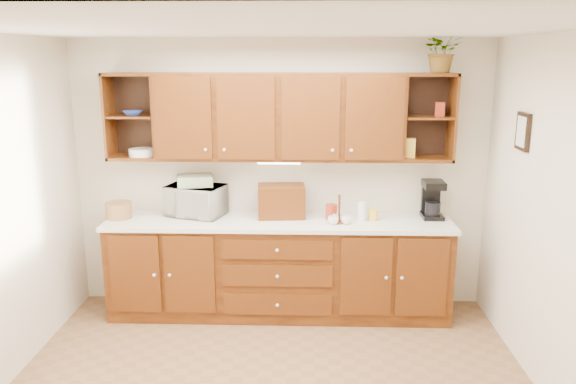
# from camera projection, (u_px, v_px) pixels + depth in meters

# --- Properties ---
(ceiling) EXTENTS (4.00, 4.00, 0.00)m
(ceiling) POSITION_uv_depth(u_px,v_px,m) (266.00, 28.00, 3.48)
(ceiling) COLOR white
(ceiling) RESTS_ON back_wall
(back_wall) EXTENTS (4.00, 0.00, 4.00)m
(back_wall) POSITION_uv_depth(u_px,v_px,m) (280.00, 176.00, 5.48)
(back_wall) COLOR beige
(back_wall) RESTS_ON floor
(right_wall) EXTENTS (0.00, 3.50, 3.50)m
(right_wall) POSITION_uv_depth(u_px,v_px,m) (569.00, 232.00, 3.72)
(right_wall) COLOR beige
(right_wall) RESTS_ON floor
(base_cabinets) EXTENTS (3.20, 0.60, 0.90)m
(base_cabinets) POSITION_uv_depth(u_px,v_px,m) (279.00, 268.00, 5.39)
(base_cabinets) COLOR #361306
(base_cabinets) RESTS_ON floor
(countertop) EXTENTS (3.24, 0.64, 0.04)m
(countertop) POSITION_uv_depth(u_px,v_px,m) (279.00, 222.00, 5.27)
(countertop) COLOR white
(countertop) RESTS_ON base_cabinets
(upper_cabinets) EXTENTS (3.20, 0.33, 0.80)m
(upper_cabinets) POSITION_uv_depth(u_px,v_px,m) (280.00, 116.00, 5.19)
(upper_cabinets) COLOR #361306
(upper_cabinets) RESTS_ON back_wall
(undercabinet_light) EXTENTS (0.40, 0.05, 0.02)m
(undercabinet_light) POSITION_uv_depth(u_px,v_px,m) (279.00, 162.00, 5.23)
(undercabinet_light) COLOR white
(undercabinet_light) RESTS_ON upper_cabinets
(framed_picture) EXTENTS (0.03, 0.24, 0.30)m
(framed_picture) POSITION_uv_depth(u_px,v_px,m) (523.00, 132.00, 4.47)
(framed_picture) COLOR black
(framed_picture) RESTS_ON right_wall
(wicker_basket) EXTENTS (0.25, 0.25, 0.15)m
(wicker_basket) POSITION_uv_depth(u_px,v_px,m) (119.00, 210.00, 5.32)
(wicker_basket) COLOR #A98146
(wicker_basket) RESTS_ON countertop
(microwave) EXTENTS (0.61, 0.50, 0.29)m
(microwave) POSITION_uv_depth(u_px,v_px,m) (196.00, 200.00, 5.39)
(microwave) COLOR beige
(microwave) RESTS_ON countertop
(towel_stack) EXTENTS (0.37, 0.30, 0.10)m
(towel_stack) POSITION_uv_depth(u_px,v_px,m) (195.00, 180.00, 5.34)
(towel_stack) COLOR #ECE26F
(towel_stack) RESTS_ON microwave
(wine_bottle) EXTENTS (0.07, 0.07, 0.33)m
(wine_bottle) POSITION_uv_depth(u_px,v_px,m) (187.00, 199.00, 5.35)
(wine_bottle) COLOR black
(wine_bottle) RESTS_ON countertop
(woven_tray) EXTENTS (0.33, 0.15, 0.32)m
(woven_tray) POSITION_uv_depth(u_px,v_px,m) (207.00, 212.00, 5.50)
(woven_tray) COLOR #A98146
(woven_tray) RESTS_ON countertop
(bread_box) EXTENTS (0.46, 0.31, 0.31)m
(bread_box) POSITION_uv_depth(u_px,v_px,m) (281.00, 201.00, 5.33)
(bread_box) COLOR #361306
(bread_box) RESTS_ON countertop
(mug_tree) EXTENTS (0.25, 0.24, 0.27)m
(mug_tree) POSITION_uv_depth(u_px,v_px,m) (339.00, 219.00, 5.16)
(mug_tree) COLOR #361306
(mug_tree) RESTS_ON countertop
(canister_red) EXTENTS (0.13, 0.13, 0.14)m
(canister_red) POSITION_uv_depth(u_px,v_px,m) (331.00, 212.00, 5.27)
(canister_red) COLOR maroon
(canister_red) RESTS_ON countertop
(canister_white) EXTENTS (0.08, 0.08, 0.18)m
(canister_white) POSITION_uv_depth(u_px,v_px,m) (362.00, 211.00, 5.20)
(canister_white) COLOR white
(canister_white) RESTS_ON countertop
(canister_yellow) EXTENTS (0.12, 0.12, 0.11)m
(canister_yellow) POSITION_uv_depth(u_px,v_px,m) (373.00, 215.00, 5.24)
(canister_yellow) COLOR yellow
(canister_yellow) RESTS_ON countertop
(coffee_maker) EXTENTS (0.19, 0.25, 0.36)m
(coffee_maker) POSITION_uv_depth(u_px,v_px,m) (432.00, 200.00, 5.31)
(coffee_maker) COLOR black
(coffee_maker) RESTS_ON countertop
(bowl_stack) EXTENTS (0.22, 0.22, 0.05)m
(bowl_stack) POSITION_uv_depth(u_px,v_px,m) (133.00, 113.00, 5.18)
(bowl_stack) COLOR navy
(bowl_stack) RESTS_ON upper_cabinets
(plate_stack) EXTENTS (0.31, 0.31, 0.07)m
(plate_stack) POSITION_uv_depth(u_px,v_px,m) (142.00, 152.00, 5.28)
(plate_stack) COLOR white
(plate_stack) RESTS_ON upper_cabinets
(pantry_box_yellow) EXTENTS (0.11, 0.09, 0.18)m
(pantry_box_yellow) POSITION_uv_depth(u_px,v_px,m) (410.00, 148.00, 5.19)
(pantry_box_yellow) COLOR yellow
(pantry_box_yellow) RESTS_ON upper_cabinets
(pantry_box_red) EXTENTS (0.09, 0.08, 0.13)m
(pantry_box_red) POSITION_uv_depth(u_px,v_px,m) (440.00, 109.00, 5.12)
(pantry_box_red) COLOR maroon
(pantry_box_red) RESTS_ON upper_cabinets
(potted_plant) EXTENTS (0.39, 0.35, 0.39)m
(potted_plant) POSITION_uv_depth(u_px,v_px,m) (443.00, 51.00, 4.95)
(potted_plant) COLOR #999999
(potted_plant) RESTS_ON upper_cabinets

